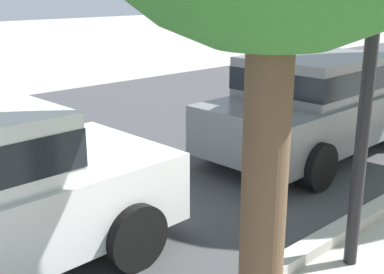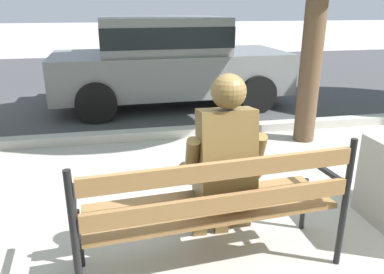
% 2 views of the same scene
% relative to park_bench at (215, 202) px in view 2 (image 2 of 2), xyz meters
% --- Properties ---
extents(ground_plane, '(80.00, 80.00, 0.00)m').
position_rel_park_bench_xyz_m(ground_plane, '(0.26, -0.02, -0.54)').
color(ground_plane, '#ADA8A0').
extents(street_surface, '(60.00, 9.00, 0.01)m').
position_rel_park_bench_xyz_m(street_surface, '(0.26, 7.48, -0.54)').
color(street_surface, '#424244').
rests_on(street_surface, ground).
extents(curb_stone, '(60.00, 0.20, 0.12)m').
position_rel_park_bench_xyz_m(curb_stone, '(0.26, 2.88, -0.48)').
color(curb_stone, '#B2AFA8').
rests_on(curb_stone, ground).
extents(park_bench, '(1.83, 0.67, 0.95)m').
position_rel_park_bench_xyz_m(park_bench, '(0.00, 0.00, 0.00)').
color(park_bench, olive).
rests_on(park_bench, ground).
extents(bronze_statue_seated, '(0.64, 0.76, 1.37)m').
position_rel_park_bench_xyz_m(bronze_statue_seated, '(0.11, 0.21, 0.12)').
color(bronze_statue_seated, brown).
rests_on(bronze_statue_seated, ground).
extents(parked_car_grey, '(4.15, 2.02, 1.56)m').
position_rel_park_bench_xyz_m(parked_car_grey, '(0.35, 4.67, 0.30)').
color(parked_car_grey, slate).
rests_on(parked_car_grey, ground).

